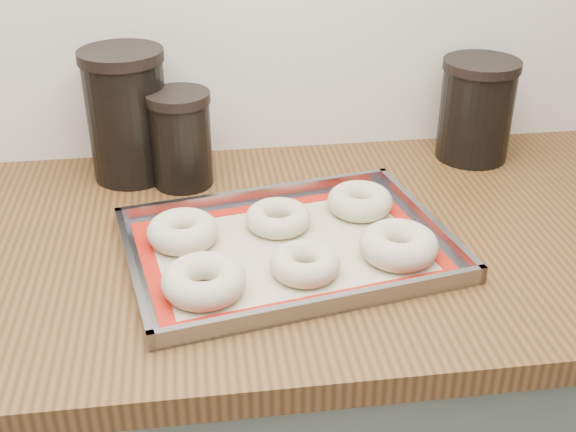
{
  "coord_description": "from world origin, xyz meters",
  "views": [
    {
      "loc": [
        -0.12,
        0.73,
        1.46
      ],
      "look_at": [
        0.0,
        1.62,
        0.96
      ],
      "focal_mm": 45.0,
      "sensor_mm": 36.0,
      "label": 1
    }
  ],
  "objects": [
    {
      "name": "bagel_back_left",
      "position": [
        -0.15,
        1.66,
        0.92
      ],
      "size": [
        0.13,
        0.13,
        0.04
      ],
      "primitive_type": "torus",
      "rotation": [
        0.0,
        0.0,
        0.21
      ],
      "color": "beige",
      "rests_on": "baking_mat"
    },
    {
      "name": "bagel_front_right",
      "position": [
        0.16,
        1.58,
        0.93
      ],
      "size": [
        0.15,
        0.15,
        0.04
      ],
      "primitive_type": "torus",
      "rotation": [
        0.0,
        0.0,
        0.44
      ],
      "color": "beige",
      "rests_on": "baking_mat"
    },
    {
      "name": "canister_right",
      "position": [
        0.39,
        1.91,
        0.99
      ],
      "size": [
        0.14,
        0.14,
        0.18
      ],
      "color": "black",
      "rests_on": "countertop"
    },
    {
      "name": "canister_left",
      "position": [
        -0.23,
        1.91,
        1.01
      ],
      "size": [
        0.14,
        0.14,
        0.23
      ],
      "color": "black",
      "rests_on": "countertop"
    },
    {
      "name": "bagel_back_mid",
      "position": [
        -0.0,
        1.69,
        0.92
      ],
      "size": [
        0.11,
        0.11,
        0.03
      ],
      "primitive_type": "torus",
      "rotation": [
        0.0,
        0.0,
        0.06
      ],
      "color": "beige",
      "rests_on": "baking_mat"
    },
    {
      "name": "bagel_front_mid",
      "position": [
        0.02,
        1.55,
        0.92
      ],
      "size": [
        0.1,
        0.1,
        0.03
      ],
      "primitive_type": "torus",
      "rotation": [
        0.0,
        0.0,
        0.03
      ],
      "color": "beige",
      "rests_on": "baking_mat"
    },
    {
      "name": "baking_tray",
      "position": [
        0.0,
        1.62,
        0.91
      ],
      "size": [
        0.51,
        0.41,
        0.03
      ],
      "rotation": [
        0.0,
        0.0,
        0.18
      ],
      "color": "gray",
      "rests_on": "countertop"
    },
    {
      "name": "bagel_back_right",
      "position": [
        0.13,
        1.72,
        0.92
      ],
      "size": [
        0.11,
        0.11,
        0.04
      ],
      "primitive_type": "torus",
      "rotation": [
        0.0,
        0.0,
        -0.08
      ],
      "color": "beige",
      "rests_on": "baking_mat"
    },
    {
      "name": "countertop",
      "position": [
        0.0,
        1.68,
        0.88
      ],
      "size": [
        3.06,
        0.68,
        0.04
      ],
      "primitive_type": "cube",
      "color": "brown",
      "rests_on": "cabinet"
    },
    {
      "name": "baking_mat",
      "position": [
        0.0,
        1.62,
        0.9
      ],
      "size": [
        0.47,
        0.36,
        0.0
      ],
      "rotation": [
        0.0,
        0.0,
        0.18
      ],
      "color": "#C6B793",
      "rests_on": "baking_tray"
    },
    {
      "name": "bagel_front_left",
      "position": [
        -0.12,
        1.53,
        0.92
      ],
      "size": [
        0.13,
        0.13,
        0.04
      ],
      "primitive_type": "torus",
      "rotation": [
        0.0,
        0.0,
        0.12
      ],
      "color": "beige",
      "rests_on": "baking_mat"
    },
    {
      "name": "canister_mid",
      "position": [
        -0.14,
        1.87,
        0.98
      ],
      "size": [
        0.11,
        0.11,
        0.16
      ],
      "color": "black",
      "rests_on": "countertop"
    }
  ]
}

